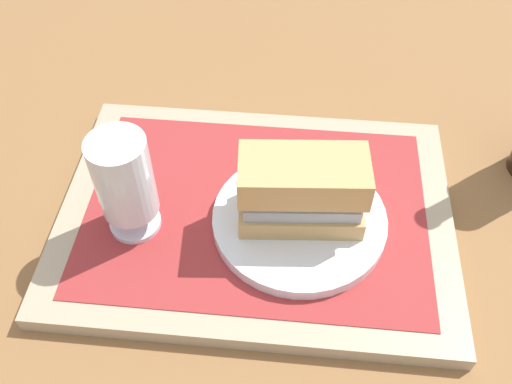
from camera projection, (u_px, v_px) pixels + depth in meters
name	position (u px, v px, depth m)	size (l,w,h in m)	color
ground_plane	(256.00, 220.00, 0.65)	(3.00, 3.00, 0.00)	olive
tray	(256.00, 215.00, 0.64)	(0.44, 0.32, 0.02)	tan
placemat	(256.00, 209.00, 0.63)	(0.38, 0.27, 0.00)	#9E2D2D
plate	(299.00, 220.00, 0.61)	(0.19, 0.19, 0.01)	white
sandwich	(299.00, 190.00, 0.58)	(0.14, 0.07, 0.08)	tan
beer_glass	(125.00, 183.00, 0.57)	(0.06, 0.06, 0.12)	silver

